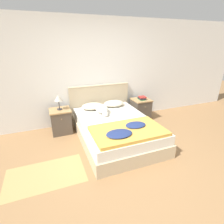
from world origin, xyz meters
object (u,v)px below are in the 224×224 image
at_px(nightstand_left, 61,121).
at_px(pillow_right, 114,103).
at_px(book_stack, 142,98).
at_px(dog, 102,109).
at_px(table_lamp, 58,99).
at_px(nightstand_right, 141,109).
at_px(bed, 116,130).
at_px(pillow_left, 92,106).

bearing_deg(nightstand_left, pillow_right, 2.20).
relative_size(pillow_right, book_stack, 2.43).
height_order(dog, book_stack, book_stack).
height_order(dog, table_lamp, table_lamp).
bearing_deg(nightstand_right, pillow_right, 176.21).
distance_m(pillow_right, table_lamp, 1.37).
distance_m(bed, nightstand_left, 1.30).
bearing_deg(nightstand_right, table_lamp, 179.93).
distance_m(dog, table_lamp, 1.00).
xyz_separation_m(nightstand_left, table_lamp, (-0.00, 0.00, 0.54)).
relative_size(bed, nightstand_left, 3.68).
height_order(bed, pillow_left, pillow_left).
relative_size(pillow_right, dog, 0.81).
height_order(bed, table_lamp, table_lamp).
bearing_deg(bed, pillow_right, 70.75).
distance_m(bed, nightstand_right, 1.30).
bearing_deg(book_stack, nightstand_right, 86.26).
xyz_separation_m(bed, book_stack, (1.05, 0.72, 0.38)).
xyz_separation_m(pillow_right, book_stack, (0.77, -0.08, 0.08)).
xyz_separation_m(dog, book_stack, (1.19, 0.23, 0.06)).
relative_size(bed, pillow_left, 4.00).
bearing_deg(table_lamp, pillow_right, 2.10).
relative_size(dog, book_stack, 3.00).
distance_m(nightstand_right, book_stack, 0.33).
relative_size(nightstand_right, book_stack, 2.64).
bearing_deg(bed, book_stack, 34.43).
relative_size(dog, table_lamp, 1.88).
relative_size(bed, pillow_right, 4.00).
height_order(pillow_left, dog, dog).
height_order(pillow_right, book_stack, book_stack).
relative_size(nightstand_right, table_lamp, 1.66).
bearing_deg(table_lamp, dog, -15.94).
xyz_separation_m(bed, nightstand_right, (1.06, 0.75, 0.06)).
height_order(nightstand_left, nightstand_right, same).
bearing_deg(dog, nightstand_right, 12.30).
bearing_deg(book_stack, pillow_right, 173.90).
height_order(nightstand_right, table_lamp, table_lamp).
height_order(pillow_right, dog, dog).
bearing_deg(pillow_left, dog, -65.12).
relative_size(nightstand_left, table_lamp, 1.66).
bearing_deg(bed, table_lamp, 144.40).
xyz_separation_m(nightstand_right, book_stack, (-0.00, -0.03, 0.32)).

